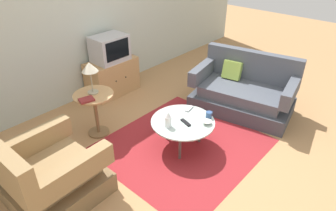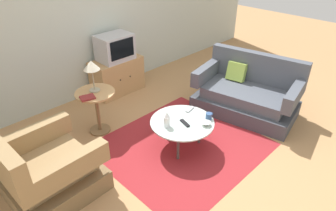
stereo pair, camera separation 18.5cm
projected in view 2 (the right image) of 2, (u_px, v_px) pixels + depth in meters
The scene contains 16 objects.
ground_plane at pixel (180, 148), 4.01m from camera, with size 16.00×16.00×0.00m, color #AD7F51.
back_wall at pixel (78, 17), 4.69m from camera, with size 9.00×0.12×2.70m, color #B2BCB2.
area_rug at pixel (181, 146), 4.05m from camera, with size 2.02×1.89×0.00m, color maroon.
armchair at pixel (46, 172), 3.19m from camera, with size 0.98×0.93×0.90m.
couch at pixel (247, 94), 4.69m from camera, with size 1.15×1.67×0.90m.
coffee_table at pixel (182, 123), 3.85m from camera, with size 0.84×0.84×0.41m.
side_table at pixel (96, 103), 4.12m from camera, with size 0.55×0.55×0.65m.
tv_stand at pixel (117, 75), 5.27m from camera, with size 0.89×0.48×0.62m.
television at pixel (115, 47), 4.99m from camera, with size 0.58×0.43×0.44m.
table_lamp at pixel (91, 67), 3.88m from camera, with size 0.22×0.22×0.44m.
vase at pixel (167, 120), 3.69m from camera, with size 0.09×0.09×0.21m.
mug at pixel (209, 116), 3.87m from camera, with size 0.13×0.08×0.09m.
bowl at pixel (206, 124), 3.75m from camera, with size 0.13×0.13×0.04m.
tv_remote_dark at pixel (185, 123), 3.79m from camera, with size 0.09×0.18×0.02m.
tv_remote_silver at pixel (190, 109), 4.07m from camera, with size 0.17×0.08×0.02m.
book at pixel (87, 98), 3.87m from camera, with size 0.22×0.19×0.03m.
Camera 2 is at (-2.33, -2.11, 2.57)m, focal length 31.60 mm.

